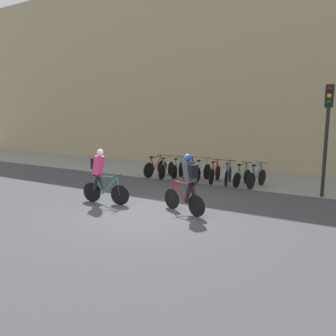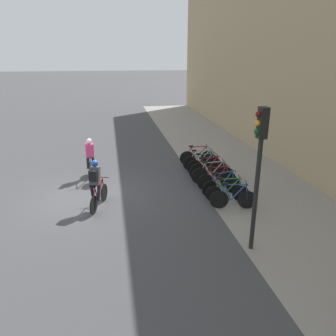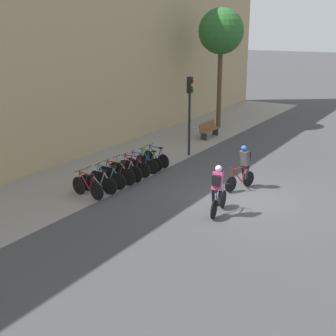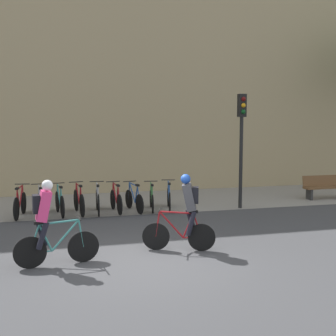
{
  "view_description": "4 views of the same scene",
  "coord_description": "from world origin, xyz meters",
  "px_view_note": "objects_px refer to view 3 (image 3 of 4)",
  "views": [
    {
      "loc": [
        5.12,
        -7.71,
        2.84
      ],
      "look_at": [
        -0.11,
        1.37,
        1.14
      ],
      "focal_mm": 35.0,
      "sensor_mm": 36.0,
      "label": 1
    },
    {
      "loc": [
        11.44,
        1.13,
        5.02
      ],
      "look_at": [
        0.73,
        3.03,
        1.23
      ],
      "focal_mm": 35.0,
      "sensor_mm": 36.0,
      "label": 2
    },
    {
      "loc": [
        -15.46,
        -6.05,
        6.23
      ],
      "look_at": [
        -1.51,
        2.45,
        1.2
      ],
      "focal_mm": 50.0,
      "sensor_mm": 36.0,
      "label": 3
    },
    {
      "loc": [
        -1.67,
        -8.39,
        2.88
      ],
      "look_at": [
        1.15,
        2.68,
        1.67
      ],
      "focal_mm": 45.0,
      "sensor_mm": 36.0,
      "label": 4
    }
  ],
  "objects_px": {
    "cyclist_grey": "(244,165)",
    "parked_bike_8": "(156,158)",
    "parked_bike_3": "(117,174)",
    "parked_bike_5": "(134,167)",
    "parked_bike_0": "(88,187)",
    "traffic_light_pole": "(190,102)",
    "parked_bike_1": "(98,183)",
    "parked_bike_2": "(107,178)",
    "parked_bike_6": "(141,164)",
    "cyclist_pink": "(218,189)",
    "parked_bike_7": "(149,161)",
    "bench": "(209,129)",
    "parked_bike_4": "(125,171)"
  },
  "relations": [
    {
      "from": "parked_bike_3",
      "to": "parked_bike_4",
      "type": "relative_size",
      "value": 0.99
    },
    {
      "from": "parked_bike_4",
      "to": "parked_bike_6",
      "type": "relative_size",
      "value": 1.07
    },
    {
      "from": "cyclist_grey",
      "to": "parked_bike_8",
      "type": "height_order",
      "value": "cyclist_grey"
    },
    {
      "from": "cyclist_pink",
      "to": "parked_bike_7",
      "type": "xyz_separation_m",
      "value": [
        3.18,
        4.89,
        -0.57
      ]
    },
    {
      "from": "parked_bike_1",
      "to": "parked_bike_5",
      "type": "height_order",
      "value": "same"
    },
    {
      "from": "parked_bike_8",
      "to": "bench",
      "type": "distance_m",
      "value": 6.37
    },
    {
      "from": "cyclist_grey",
      "to": "cyclist_pink",
      "type": "bearing_deg",
      "value": -173.94
    },
    {
      "from": "parked_bike_4",
      "to": "bench",
      "type": "bearing_deg",
      "value": 3.16
    },
    {
      "from": "parked_bike_3",
      "to": "traffic_light_pole",
      "type": "bearing_deg",
      "value": -4.23
    },
    {
      "from": "parked_bike_4",
      "to": "parked_bike_7",
      "type": "bearing_deg",
      "value": -0.02
    },
    {
      "from": "parked_bike_8",
      "to": "traffic_light_pole",
      "type": "distance_m",
      "value": 3.34
    },
    {
      "from": "parked_bike_5",
      "to": "parked_bike_8",
      "type": "bearing_deg",
      "value": 0.0
    },
    {
      "from": "bench",
      "to": "parked_bike_2",
      "type": "bearing_deg",
      "value": -177.23
    },
    {
      "from": "parked_bike_5",
      "to": "traffic_light_pole",
      "type": "distance_m",
      "value": 4.78
    },
    {
      "from": "parked_bike_3",
      "to": "parked_bike_6",
      "type": "relative_size",
      "value": 1.05
    },
    {
      "from": "cyclist_grey",
      "to": "bench",
      "type": "xyz_separation_m",
      "value": [
        7.11,
        5.05,
        -0.47
      ]
    },
    {
      "from": "parked_bike_0",
      "to": "parked_bike_3",
      "type": "height_order",
      "value": "parked_bike_3"
    },
    {
      "from": "parked_bike_1",
      "to": "parked_bike_5",
      "type": "bearing_deg",
      "value": 0.02
    },
    {
      "from": "parked_bike_8",
      "to": "parked_bike_1",
      "type": "bearing_deg",
      "value": -179.99
    },
    {
      "from": "parked_bike_2",
      "to": "parked_bike_4",
      "type": "bearing_deg",
      "value": -0.04
    },
    {
      "from": "parked_bike_6",
      "to": "parked_bike_7",
      "type": "height_order",
      "value": "parked_bike_6"
    },
    {
      "from": "parked_bike_5",
      "to": "traffic_light_pole",
      "type": "relative_size",
      "value": 0.42
    },
    {
      "from": "parked_bike_2",
      "to": "parked_bike_6",
      "type": "relative_size",
      "value": 1.0
    },
    {
      "from": "parked_bike_3",
      "to": "parked_bike_5",
      "type": "relative_size",
      "value": 1.05
    },
    {
      "from": "parked_bike_3",
      "to": "parked_bike_5",
      "type": "xyz_separation_m",
      "value": [
        1.18,
        -0.0,
        -0.02
      ]
    },
    {
      "from": "parked_bike_5",
      "to": "parked_bike_6",
      "type": "bearing_deg",
      "value": -0.08
    },
    {
      "from": "parked_bike_1",
      "to": "traffic_light_pole",
      "type": "bearing_deg",
      "value": -3.45
    },
    {
      "from": "parked_bike_0",
      "to": "traffic_light_pole",
      "type": "bearing_deg",
      "value": -3.18
    },
    {
      "from": "bench",
      "to": "parked_bike_1",
      "type": "bearing_deg",
      "value": -177.37
    },
    {
      "from": "parked_bike_1",
      "to": "parked_bike_6",
      "type": "height_order",
      "value": "parked_bike_1"
    },
    {
      "from": "parked_bike_3",
      "to": "parked_bike_4",
      "type": "height_order",
      "value": "parked_bike_3"
    },
    {
      "from": "parked_bike_6",
      "to": "bench",
      "type": "xyz_separation_m",
      "value": [
        7.53,
        0.48,
        0.09
      ]
    },
    {
      "from": "parked_bike_2",
      "to": "parked_bike_3",
      "type": "bearing_deg",
      "value": -0.01
    },
    {
      "from": "cyclist_grey",
      "to": "parked_bike_3",
      "type": "distance_m",
      "value": 5.1
    },
    {
      "from": "parked_bike_6",
      "to": "parked_bike_5",
      "type": "bearing_deg",
      "value": 179.92
    },
    {
      "from": "parked_bike_5",
      "to": "parked_bike_8",
      "type": "distance_m",
      "value": 1.77
    },
    {
      "from": "parked_bike_1",
      "to": "parked_bike_8",
      "type": "distance_m",
      "value": 4.14
    },
    {
      "from": "parked_bike_5",
      "to": "parked_bike_7",
      "type": "xyz_separation_m",
      "value": [
        1.18,
        -0.0,
        -0.02
      ]
    },
    {
      "from": "parked_bike_6",
      "to": "parked_bike_1",
      "type": "bearing_deg",
      "value": -180.0
    },
    {
      "from": "cyclist_grey",
      "to": "parked_bike_4",
      "type": "relative_size",
      "value": 1.01
    },
    {
      "from": "cyclist_grey",
      "to": "parked_bike_1",
      "type": "distance_m",
      "value": 5.71
    },
    {
      "from": "parked_bike_2",
      "to": "parked_bike_1",
      "type": "bearing_deg",
      "value": -179.87
    },
    {
      "from": "cyclist_grey",
      "to": "parked_bike_8",
      "type": "bearing_deg",
      "value": 80.5
    },
    {
      "from": "cyclist_grey",
      "to": "parked_bike_3",
      "type": "height_order",
      "value": "cyclist_grey"
    },
    {
      "from": "parked_bike_1",
      "to": "traffic_light_pole",
      "type": "relative_size",
      "value": 0.44
    },
    {
      "from": "parked_bike_7",
      "to": "parked_bike_6",
      "type": "bearing_deg",
      "value": 179.99
    },
    {
      "from": "parked_bike_1",
      "to": "parked_bike_8",
      "type": "bearing_deg",
      "value": 0.01
    },
    {
      "from": "parked_bike_7",
      "to": "parked_bike_5",
      "type": "bearing_deg",
      "value": 179.96
    },
    {
      "from": "parked_bike_0",
      "to": "traffic_light_pole",
      "type": "height_order",
      "value": "traffic_light_pole"
    },
    {
      "from": "parked_bike_8",
      "to": "parked_bike_7",
      "type": "bearing_deg",
      "value": -179.91
    }
  ]
}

